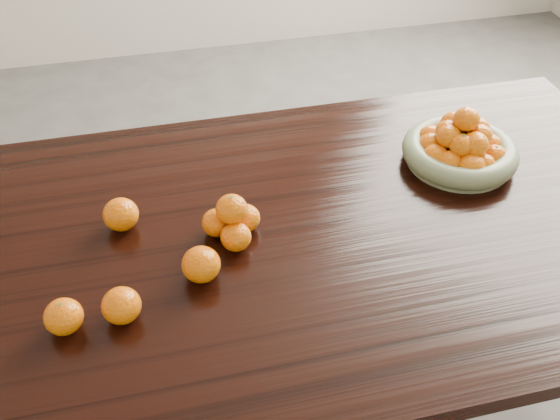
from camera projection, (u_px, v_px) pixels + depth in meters
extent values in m
plane|color=#5C5A57|center=(266.00, 419.00, 1.86)|extent=(5.00, 5.00, 0.00)
cube|color=black|center=(261.00, 241.00, 1.39)|extent=(2.00, 1.00, 0.04)
cube|color=black|center=(505.00, 194.00, 2.11)|extent=(0.08, 0.08, 0.71)
cylinder|color=gray|center=(458.00, 160.00, 1.57)|extent=(0.26, 0.26, 0.01)
torus|color=gray|center=(460.00, 151.00, 1.56)|extent=(0.29, 0.29, 0.06)
ellipsoid|color=orange|center=(490.00, 145.00, 1.57)|extent=(0.06, 0.06, 0.05)
ellipsoid|color=orange|center=(480.00, 137.00, 1.59)|extent=(0.07, 0.07, 0.06)
ellipsoid|color=orange|center=(462.00, 134.00, 1.61)|extent=(0.06, 0.06, 0.05)
ellipsoid|color=orange|center=(447.00, 132.00, 1.60)|extent=(0.07, 0.07, 0.06)
ellipsoid|color=orange|center=(431.00, 138.00, 1.58)|extent=(0.07, 0.07, 0.06)
ellipsoid|color=orange|center=(431.00, 145.00, 1.56)|extent=(0.07, 0.07, 0.06)
ellipsoid|color=orange|center=(436.00, 157.00, 1.52)|extent=(0.07, 0.07, 0.06)
ellipsoid|color=orange|center=(449.00, 163.00, 1.50)|extent=(0.06, 0.06, 0.06)
ellipsoid|color=orange|center=(471.00, 167.00, 1.49)|extent=(0.07, 0.07, 0.06)
ellipsoid|color=orange|center=(483.00, 165.00, 1.50)|extent=(0.06, 0.06, 0.06)
ellipsoid|color=orange|center=(494.00, 156.00, 1.53)|extent=(0.06, 0.06, 0.06)
ellipsoid|color=orange|center=(463.00, 149.00, 1.55)|extent=(0.06, 0.06, 0.06)
ellipsoid|color=orange|center=(478.00, 129.00, 1.54)|extent=(0.06, 0.06, 0.06)
ellipsoid|color=orange|center=(464.00, 125.00, 1.56)|extent=(0.06, 0.06, 0.06)
ellipsoid|color=orange|center=(454.00, 124.00, 1.55)|extent=(0.07, 0.07, 0.06)
ellipsoid|color=orange|center=(448.00, 132.00, 1.53)|extent=(0.06, 0.06, 0.06)
ellipsoid|color=orange|center=(449.00, 136.00, 1.51)|extent=(0.06, 0.06, 0.06)
ellipsoid|color=orange|center=(462.00, 145.00, 1.49)|extent=(0.06, 0.06, 0.05)
ellipsoid|color=orange|center=(475.00, 145.00, 1.49)|extent=(0.07, 0.07, 0.06)
ellipsoid|color=orange|center=(480.00, 136.00, 1.52)|extent=(0.06, 0.06, 0.06)
ellipsoid|color=orange|center=(466.00, 119.00, 1.50)|extent=(0.06, 0.06, 0.06)
ellipsoid|color=orange|center=(236.00, 237.00, 1.32)|extent=(0.07, 0.07, 0.06)
ellipsoid|color=orange|center=(245.00, 218.00, 1.37)|extent=(0.07, 0.07, 0.06)
ellipsoid|color=orange|center=(217.00, 223.00, 1.36)|extent=(0.07, 0.07, 0.06)
ellipsoid|color=orange|center=(232.00, 209.00, 1.32)|extent=(0.07, 0.07, 0.06)
ellipsoid|color=orange|center=(64.00, 317.00, 1.15)|extent=(0.07, 0.07, 0.07)
ellipsoid|color=orange|center=(121.00, 306.00, 1.17)|extent=(0.08, 0.08, 0.07)
ellipsoid|color=orange|center=(201.00, 264.00, 1.25)|extent=(0.08, 0.08, 0.07)
ellipsoid|color=orange|center=(121.00, 214.00, 1.37)|extent=(0.08, 0.08, 0.07)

